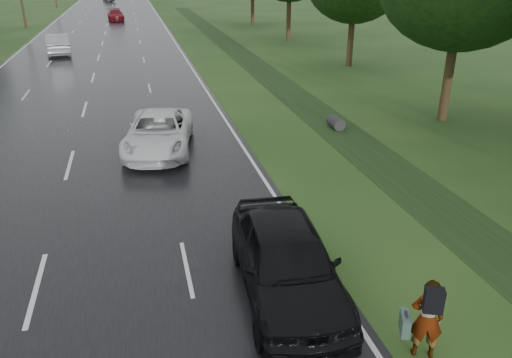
{
  "coord_description": "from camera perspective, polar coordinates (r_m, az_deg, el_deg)",
  "views": [
    {
      "loc": [
        2.69,
        -10.57,
        6.98
      ],
      "look_at": [
        5.8,
        2.18,
        1.3
      ],
      "focal_mm": 35.0,
      "sensor_mm": 36.0,
      "label": 1
    }
  ],
  "objects": [
    {
      "name": "road",
      "position": [
        56.07,
        -16.95,
        15.31
      ],
      "size": [
        14.0,
        180.0,
        0.04
      ],
      "primitive_type": "cube",
      "color": "black",
      "rests_on": "ground"
    },
    {
      "name": "edge_stripe_east",
      "position": [
        56.15,
        -9.83,
        15.99
      ],
      "size": [
        0.12,
        180.0,
        0.01
      ],
      "primitive_type": "cube",
      "color": "silver",
      "rests_on": "road"
    },
    {
      "name": "edge_stripe_west",
      "position": [
        56.79,
        -23.96,
        14.48
      ],
      "size": [
        0.12,
        180.0,
        0.01
      ],
      "primitive_type": "cube",
      "color": "silver",
      "rests_on": "road"
    },
    {
      "name": "drainage_ditch",
      "position": [
        31.35,
        3.03,
        10.58
      ],
      "size": [
        2.2,
        120.0,
        0.56
      ],
      "color": "black",
      "rests_on": "ground"
    },
    {
      "name": "dark_sedan",
      "position": [
        11.25,
        3.54,
        -9.23
      ],
      "size": [
        2.4,
        5.28,
        1.76
      ],
      "primitive_type": "imported",
      "rotation": [
        0.0,
        0.0,
        -0.06
      ],
      "color": "black",
      "rests_on": "road"
    },
    {
      "name": "far_car_red",
      "position": [
        71.78,
        -15.74,
        17.6
      ],
      "size": [
        2.31,
        4.95,
        1.4
      ],
      "primitive_type": "imported",
      "rotation": [
        0.0,
        0.0,
        0.08
      ],
      "color": "maroon",
      "rests_on": "road"
    },
    {
      "name": "pedestrian",
      "position": [
        10.2,
        18.85,
        -14.77
      ],
      "size": [
        0.84,
        0.87,
        1.71
      ],
      "rotation": [
        0.0,
        0.0,
        2.75
      ],
      "color": "#A5998C",
      "rests_on": "ground"
    },
    {
      "name": "ground",
      "position": [
        12.95,
        -23.79,
        -11.49
      ],
      "size": [
        220.0,
        220.0,
        0.0
      ],
      "primitive_type": "plane",
      "color": "#1F4117",
      "rests_on": "ground"
    },
    {
      "name": "center_line",
      "position": [
        56.07,
        -16.96,
        15.34
      ],
      "size": [
        0.12,
        180.0,
        0.01
      ],
      "primitive_type": "cube",
      "color": "silver",
      "rests_on": "road"
    },
    {
      "name": "silver_sedan",
      "position": [
        45.64,
        -21.75,
        14.13
      ],
      "size": [
        2.52,
        5.28,
        1.67
      ],
      "primitive_type": "imported",
      "rotation": [
        0.0,
        0.0,
        3.29
      ],
      "color": "gray",
      "rests_on": "road"
    },
    {
      "name": "white_pickup",
      "position": [
        20.36,
        -11.06,
        5.26
      ],
      "size": [
        3.36,
        5.74,
        1.5
      ],
      "primitive_type": "imported",
      "rotation": [
        0.0,
        0.0,
        -0.17
      ],
      "color": "silver",
      "rests_on": "road"
    }
  ]
}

